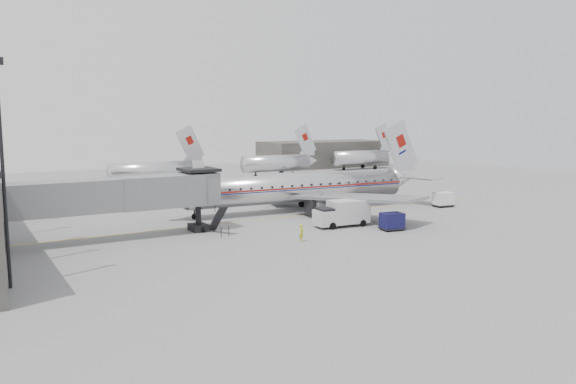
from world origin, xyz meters
name	(u,v)px	position (x,y,z in m)	size (l,w,h in m)	color
ground	(295,228)	(0.00, 0.00, 0.00)	(160.00, 160.00, 0.00)	slate
hangar	(324,154)	(45.00, 60.00, 3.00)	(30.00, 12.00, 6.00)	#33312F
apron_line	(290,216)	(3.00, 6.00, 0.01)	(0.15, 60.00, 0.01)	gold
jet_bridge	(124,195)	(-16.66, 3.67, 4.18)	(21.00, 6.20, 7.10)	slate
distant_aircraft_near	(153,170)	(-1.79, 42.00, 2.73)	(16.39, 3.20, 10.26)	silver
distant_aircraft_mid	(277,163)	(24.21, 46.00, 2.73)	(16.39, 3.20, 10.26)	silver
distant_aircraft_far	(361,157)	(48.21, 50.00, 2.73)	(16.39, 3.20, 10.26)	silver
airliner	(303,188)	(6.71, 8.95, 2.83)	(35.60, 32.90, 11.26)	silver
service_van	(342,213)	(4.60, -1.99, 1.44)	(6.03, 2.77, 2.75)	#B8B8BA
baggage_cart_navy	(392,221)	(7.74, -6.27, 0.95)	(2.54, 2.09, 1.79)	#0F0E39
baggage_cart_white	(443,199)	(23.67, 2.00, 1.00)	(2.65, 2.18, 1.88)	silver
ramp_worker	(302,233)	(-3.01, -6.00, 0.83)	(0.61, 0.40, 1.66)	#BDC116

